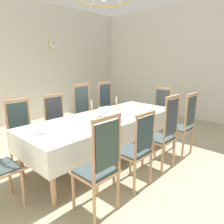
{
  "coord_description": "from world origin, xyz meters",
  "views": [
    {
      "loc": [
        -2.52,
        -2.32,
        1.74
      ],
      "look_at": [
        0.12,
        0.12,
        0.85
      ],
      "focal_mm": 33.85,
      "sensor_mm": 36.0,
      "label": 1
    }
  ],
  "objects_px": {
    "chair_south_a": "(99,165)",
    "chair_north_d": "(109,108)",
    "chair_north_c": "(86,113)",
    "spoon_secondary": "(115,122)",
    "dining_table": "(105,121)",
    "bowl_far_left": "(109,108)",
    "candlestick_west": "(92,113)",
    "chair_south_c": "(164,133)",
    "bowl_near_left": "(142,113)",
    "chair_head_east": "(159,110)",
    "mounted_clock": "(53,44)",
    "chair_south_b": "(137,148)",
    "bowl_near_right": "(121,120)",
    "soup_tureen": "(104,112)",
    "spoon_primary": "(144,113)",
    "chair_south_d": "(183,124)",
    "chair_north_a": "(23,130)",
    "chair_north_b": "(58,122)",
    "chandelier": "(104,0)",
    "candlestick_east": "(116,107)"
  },
  "relations": [
    {
      "from": "chair_south_d",
      "to": "spoon_secondary",
      "type": "distance_m",
      "value": 1.35
    },
    {
      "from": "chair_south_d",
      "to": "bowl_near_left",
      "type": "height_order",
      "value": "chair_south_d"
    },
    {
      "from": "chair_north_c",
      "to": "spoon_secondary",
      "type": "relative_size",
      "value": 7.2
    },
    {
      "from": "chair_north_c",
      "to": "bowl_far_left",
      "type": "xyz_separation_m",
      "value": [
        0.15,
        -0.55,
        0.17
      ]
    },
    {
      "from": "spoon_primary",
      "to": "chair_north_b",
      "type": "bearing_deg",
      "value": 118.46
    },
    {
      "from": "chair_south_a",
      "to": "chair_north_c",
      "type": "xyz_separation_m",
      "value": [
        1.41,
        1.89,
        0.02
      ]
    },
    {
      "from": "chair_south_b",
      "to": "candlestick_west",
      "type": "height_order",
      "value": "candlestick_west"
    },
    {
      "from": "chair_north_c",
      "to": "candlestick_west",
      "type": "bearing_deg",
      "value": 54.79
    },
    {
      "from": "dining_table",
      "to": "chair_head_east",
      "type": "distance_m",
      "value": 1.85
    },
    {
      "from": "chair_south_b",
      "to": "chair_north_d",
      "type": "relative_size",
      "value": 0.89
    },
    {
      "from": "soup_tureen",
      "to": "spoon_secondary",
      "type": "relative_size",
      "value": 1.44
    },
    {
      "from": "dining_table",
      "to": "bowl_far_left",
      "type": "height_order",
      "value": "bowl_far_left"
    },
    {
      "from": "bowl_near_left",
      "to": "spoon_primary",
      "type": "height_order",
      "value": "bowl_near_left"
    },
    {
      "from": "chair_north_d",
      "to": "chandelier",
      "type": "distance_m",
      "value": 2.48
    },
    {
      "from": "chair_south_a",
      "to": "chair_north_d",
      "type": "relative_size",
      "value": 0.97
    },
    {
      "from": "chair_south_d",
      "to": "chair_north_a",
      "type": "bearing_deg",
      "value": 138.52
    },
    {
      "from": "chair_south_b",
      "to": "chair_north_d",
      "type": "distance_m",
      "value": 2.36
    },
    {
      "from": "chair_north_a",
      "to": "bowl_far_left",
      "type": "distance_m",
      "value": 1.67
    },
    {
      "from": "chair_south_c",
      "to": "mounted_clock",
      "type": "xyz_separation_m",
      "value": [
        0.77,
        4.23,
        1.59
      ]
    },
    {
      "from": "chair_north_b",
      "to": "chair_south_c",
      "type": "xyz_separation_m",
      "value": [
        0.71,
        -1.88,
        0.04
      ]
    },
    {
      "from": "bowl_far_left",
      "to": "chandelier",
      "type": "relative_size",
      "value": 0.24
    },
    {
      "from": "chair_south_a",
      "to": "chair_south_b",
      "type": "height_order",
      "value": "chair_south_a"
    },
    {
      "from": "candlestick_west",
      "to": "candlestick_east",
      "type": "height_order",
      "value": "candlestick_west"
    },
    {
      "from": "bowl_far_left",
      "to": "candlestick_west",
      "type": "bearing_deg",
      "value": -154.39
    },
    {
      "from": "chair_south_b",
      "to": "soup_tureen",
      "type": "xyz_separation_m",
      "value": [
        0.31,
        0.94,
        0.3
      ]
    },
    {
      "from": "chandelier",
      "to": "chair_north_c",
      "type": "bearing_deg",
      "value": 68.91
    },
    {
      "from": "chair_south_c",
      "to": "mounted_clock",
      "type": "bearing_deg",
      "value": 79.66
    },
    {
      "from": "chair_south_c",
      "to": "soup_tureen",
      "type": "distance_m",
      "value": 1.05
    },
    {
      "from": "chair_south_a",
      "to": "candlestick_east",
      "type": "height_order",
      "value": "chair_south_a"
    },
    {
      "from": "bowl_near_left",
      "to": "bowl_near_right",
      "type": "distance_m",
      "value": 0.57
    },
    {
      "from": "chair_head_east",
      "to": "mounted_clock",
      "type": "distance_m",
      "value": 3.73
    },
    {
      "from": "dining_table",
      "to": "bowl_near_left",
      "type": "relative_size",
      "value": 15.21
    },
    {
      "from": "chair_north_b",
      "to": "chandelier",
      "type": "xyz_separation_m",
      "value": [
        0.34,
        -0.94,
        2.06
      ]
    },
    {
      "from": "chair_south_b",
      "to": "bowl_near_right",
      "type": "distance_m",
      "value": 0.7
    },
    {
      "from": "dining_table",
      "to": "chair_north_a",
      "type": "height_order",
      "value": "chair_north_a"
    },
    {
      "from": "chair_north_b",
      "to": "candlestick_west",
      "type": "xyz_separation_m",
      "value": [
        0.04,
        -0.94,
        0.33
      ]
    },
    {
      "from": "chair_south_a",
      "to": "bowl_near_left",
      "type": "height_order",
      "value": "chair_south_a"
    },
    {
      "from": "candlestick_east",
      "to": "chair_north_c",
      "type": "bearing_deg",
      "value": 86.25
    },
    {
      "from": "chair_head_east",
      "to": "chair_north_b",
      "type": "bearing_deg",
      "value": 66.76
    },
    {
      "from": "chair_north_a",
      "to": "mounted_clock",
      "type": "height_order",
      "value": "mounted_clock"
    },
    {
      "from": "chair_south_d",
      "to": "mounted_clock",
      "type": "bearing_deg",
      "value": 89.25
    },
    {
      "from": "chair_north_a",
      "to": "spoon_secondary",
      "type": "height_order",
      "value": "chair_north_a"
    },
    {
      "from": "bowl_near_left",
      "to": "bowl_near_right",
      "type": "relative_size",
      "value": 1.11
    },
    {
      "from": "chair_south_a",
      "to": "candlestick_west",
      "type": "distance_m",
      "value": 1.24
    },
    {
      "from": "chair_south_c",
      "to": "bowl_near_left",
      "type": "distance_m",
      "value": 0.63
    },
    {
      "from": "chair_south_b",
      "to": "chair_north_b",
      "type": "height_order",
      "value": "same"
    },
    {
      "from": "chair_south_b",
      "to": "chair_north_d",
      "type": "xyz_separation_m",
      "value": [
        1.42,
        1.88,
        0.04
      ]
    },
    {
      "from": "chair_south_c",
      "to": "bowl_far_left",
      "type": "height_order",
      "value": "chair_south_c"
    },
    {
      "from": "chair_north_d",
      "to": "bowl_far_left",
      "type": "distance_m",
      "value": 0.81
    },
    {
      "from": "spoon_secondary",
      "to": "spoon_primary",
      "type": "bearing_deg",
      "value": 16.43
    }
  ]
}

